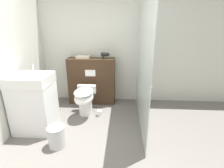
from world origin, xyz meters
TOP-DOWN VIEW (x-y plane):
  - ground_plane at (0.00, 0.00)m, footprint 12.00×12.00m
  - wall_back at (0.00, 2.06)m, footprint 8.00×0.06m
  - partition_panel at (-0.27, 1.83)m, footprint 1.04×0.29m
  - shower_glass at (0.76, 1.05)m, footprint 0.04×1.95m
  - toilet at (-0.31, 1.21)m, footprint 0.37×0.61m
  - sink_vanity at (-1.05, 0.68)m, footprint 0.64×0.55m
  - hair_drier at (0.04, 1.79)m, footprint 0.19×0.09m
  - folded_towel at (-0.45, 1.85)m, footprint 0.29×0.17m
  - spare_toilet_roll at (-0.03, 1.21)m, footprint 0.10×0.10m
  - waste_bin at (-0.55, 0.25)m, footprint 0.25×0.25m

SIDE VIEW (x-z plane):
  - ground_plane at x=0.00m, z-range 0.00..0.00m
  - spare_toilet_roll at x=-0.03m, z-range 0.00..0.12m
  - waste_bin at x=-0.55m, z-range 0.00..0.33m
  - toilet at x=-0.31m, z-range 0.07..0.63m
  - sink_vanity at x=-1.05m, z-range -0.07..1.06m
  - partition_panel at x=-0.27m, z-range 0.00..1.04m
  - folded_towel at x=-0.45m, z-range 1.04..1.09m
  - shower_glass at x=0.76m, z-range 0.00..2.16m
  - hair_drier at x=0.04m, z-range 1.06..1.20m
  - wall_back at x=0.00m, z-range 0.00..2.50m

